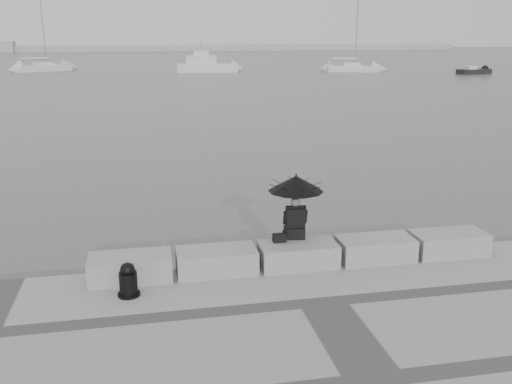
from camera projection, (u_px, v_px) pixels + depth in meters
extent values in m
plane|color=#424547|center=(292.00, 279.00, 12.42)|extent=(360.00, 360.00, 0.00)
cube|color=gray|center=(130.00, 268.00, 11.15)|extent=(1.60, 0.80, 0.50)
cube|color=gray|center=(217.00, 261.00, 11.47)|extent=(1.60, 0.80, 0.50)
cube|color=gray|center=(298.00, 255.00, 11.79)|extent=(1.60, 0.80, 0.50)
cube|color=gray|center=(375.00, 249.00, 12.11)|extent=(1.60, 0.80, 0.50)
cube|color=gray|center=(448.00, 243.00, 12.43)|extent=(1.60, 0.80, 0.50)
sphere|color=#726056|center=(295.00, 202.00, 11.88)|extent=(0.21, 0.21, 0.21)
cylinder|color=black|center=(296.00, 199.00, 11.86)|extent=(0.02, 0.02, 1.00)
cone|color=black|center=(296.00, 183.00, 11.77)|extent=(1.16, 1.16, 0.33)
sphere|color=black|center=(296.00, 175.00, 11.72)|extent=(0.04, 0.04, 0.04)
cube|color=black|center=(279.00, 238.00, 11.79)|extent=(0.27, 0.16, 0.18)
cylinder|color=black|center=(129.00, 294.00, 10.52)|extent=(0.41, 0.41, 0.06)
cylinder|color=black|center=(128.00, 284.00, 10.46)|extent=(0.33, 0.33, 0.47)
sphere|color=black|center=(127.00, 270.00, 10.38)|extent=(0.27, 0.27, 0.27)
cube|color=#9EA1A3|center=(150.00, 48.00, 158.52)|extent=(180.00, 6.00, 1.60)
cube|color=silver|center=(44.00, 69.00, 77.66)|extent=(7.30, 5.80, 0.90)
cube|color=silver|center=(43.00, 64.00, 77.50)|extent=(2.96, 2.67, 0.50)
cylinder|color=gray|center=(39.00, 19.00, 75.91)|extent=(0.16, 0.16, 12.00)
cylinder|color=gray|center=(43.00, 59.00, 77.32)|extent=(3.44, 2.20, 0.10)
cube|color=silver|center=(352.00, 69.00, 76.72)|extent=(6.80, 4.15, 0.90)
cube|color=silver|center=(352.00, 65.00, 76.56)|extent=(2.60, 2.18, 0.50)
cylinder|color=gray|center=(354.00, 19.00, 74.97)|extent=(0.16, 0.16, 12.00)
cylinder|color=gray|center=(352.00, 60.00, 76.38)|extent=(3.46, 1.14, 0.10)
cube|color=silver|center=(207.00, 68.00, 75.94)|extent=(8.14, 3.47, 1.20)
cube|color=silver|center=(207.00, 60.00, 75.64)|extent=(4.14, 2.53, 1.20)
cube|color=silver|center=(207.00, 53.00, 75.40)|extent=(2.11, 1.76, 0.60)
cylinder|color=gray|center=(207.00, 44.00, 75.10)|extent=(0.08, 0.08, 1.60)
cube|color=black|center=(474.00, 72.00, 72.82)|extent=(4.70, 2.44, 0.70)
cube|color=silver|center=(474.00, 68.00, 72.69)|extent=(1.55, 1.44, 0.50)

